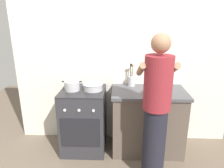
% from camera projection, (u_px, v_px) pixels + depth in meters
% --- Properties ---
extents(ground, '(6.00, 6.00, 0.00)m').
position_uv_depth(ground, '(108.00, 154.00, 2.96)').
color(ground, '#6B5B4C').
extents(back_wall, '(3.20, 0.10, 2.50)m').
position_uv_depth(back_wall, '(123.00, 60.00, 3.05)').
color(back_wall, silver).
rests_on(back_wall, ground).
extents(countertop, '(1.00, 0.60, 0.90)m').
position_uv_depth(countertop, '(147.00, 121.00, 2.95)').
color(countertop, brown).
rests_on(countertop, ground).
extents(stove_range, '(0.60, 0.62, 0.90)m').
position_uv_depth(stove_range, '(84.00, 120.00, 2.98)').
color(stove_range, '#2D2D33').
rests_on(stove_range, ground).
extents(pot, '(0.27, 0.20, 0.13)m').
position_uv_depth(pot, '(72.00, 86.00, 2.82)').
color(pot, '#B2B2B7').
rests_on(pot, stove_range).
extents(mixing_bowl, '(0.27, 0.27, 0.09)m').
position_uv_depth(mixing_bowl, '(93.00, 86.00, 2.83)').
color(mixing_bowl, '#B7B7BC').
rests_on(mixing_bowl, stove_range).
extents(utensil_crock, '(0.10, 0.10, 0.33)m').
position_uv_depth(utensil_crock, '(132.00, 80.00, 2.99)').
color(utensil_crock, silver).
rests_on(utensil_crock, countertop).
extents(spice_bottle, '(0.04, 0.04, 0.08)m').
position_uv_depth(spice_bottle, '(150.00, 90.00, 2.72)').
color(spice_bottle, silver).
rests_on(spice_bottle, countertop).
extents(oil_bottle, '(0.06, 0.06, 0.25)m').
position_uv_depth(oil_bottle, '(164.00, 84.00, 2.76)').
color(oil_bottle, gold).
rests_on(oil_bottle, countertop).
extents(person, '(0.41, 0.50, 1.70)m').
position_uv_depth(person, '(156.00, 112.00, 2.28)').
color(person, black).
rests_on(person, ground).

